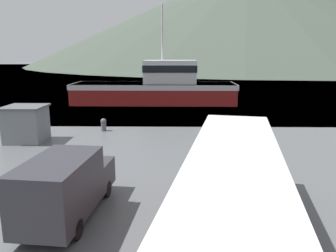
{
  "coord_description": "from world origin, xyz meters",
  "views": [
    {
      "loc": [
        -3.69,
        -3.24,
        5.94
      ],
      "look_at": [
        -4.0,
        14.67,
        2.0
      ],
      "focal_mm": 35.0,
      "sensor_mm": 36.0,
      "label": 1
    }
  ],
  "objects_px": {
    "tour_bus": "(233,195)",
    "dock_kiosk": "(26,124)",
    "delivery_van": "(66,185)",
    "small_boat": "(147,92)",
    "fishing_boat": "(157,87)"
  },
  "relations": [
    {
      "from": "tour_bus",
      "to": "dock_kiosk",
      "type": "bearing_deg",
      "value": 144.36
    },
    {
      "from": "delivery_van",
      "to": "fishing_boat",
      "type": "height_order",
      "value": "fishing_boat"
    },
    {
      "from": "delivery_van",
      "to": "small_boat",
      "type": "xyz_separation_m",
      "value": [
        -0.14,
        37.77,
        -0.84
      ]
    },
    {
      "from": "tour_bus",
      "to": "fishing_boat",
      "type": "relative_size",
      "value": 0.58
    },
    {
      "from": "small_boat",
      "to": "delivery_van",
      "type": "bearing_deg",
      "value": 32.84
    },
    {
      "from": "delivery_van",
      "to": "fishing_boat",
      "type": "xyz_separation_m",
      "value": [
        1.92,
        29.3,
        0.68
      ]
    },
    {
      "from": "fishing_boat",
      "to": "dock_kiosk",
      "type": "relative_size",
      "value": 7.39
    },
    {
      "from": "dock_kiosk",
      "to": "fishing_boat",
      "type": "bearing_deg",
      "value": 66.16
    },
    {
      "from": "tour_bus",
      "to": "dock_kiosk",
      "type": "relative_size",
      "value": 4.29
    },
    {
      "from": "delivery_van",
      "to": "dock_kiosk",
      "type": "relative_size",
      "value": 2.05
    },
    {
      "from": "tour_bus",
      "to": "delivery_van",
      "type": "relative_size",
      "value": 2.09
    },
    {
      "from": "tour_bus",
      "to": "dock_kiosk",
      "type": "distance_m",
      "value": 17.51
    },
    {
      "from": "tour_bus",
      "to": "small_boat",
      "type": "distance_m",
      "value": 40.19
    },
    {
      "from": "tour_bus",
      "to": "dock_kiosk",
      "type": "xyz_separation_m",
      "value": [
        -11.97,
        12.76,
        -0.55
      ]
    },
    {
      "from": "delivery_van",
      "to": "small_boat",
      "type": "bearing_deg",
      "value": 95.86
    }
  ]
}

